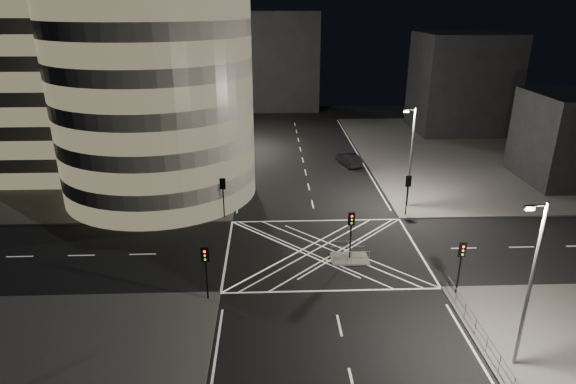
{
  "coord_description": "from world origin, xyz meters",
  "views": [
    {
      "loc": [
        -4.32,
        -35.54,
        19.44
      ],
      "look_at": [
        -2.7,
        5.98,
        3.0
      ],
      "focal_mm": 30.0,
      "sensor_mm": 36.0,
      "label": 1
    }
  ],
  "objects_px": {
    "street_lamp_left_far": "(232,111)",
    "street_lamp_right_near": "(530,282)",
    "central_island": "(349,259)",
    "traffic_signal_fr": "(408,188)",
    "traffic_signal_nl": "(206,264)",
    "traffic_signal_nr": "(461,259)",
    "traffic_signal_island": "(351,227)",
    "traffic_signal_fl": "(223,191)",
    "street_lamp_right_far": "(411,155)",
    "street_lamp_left_near": "(220,148)",
    "sedan": "(349,159)"
  },
  "relations": [
    {
      "from": "street_lamp_left_near",
      "to": "street_lamp_right_near",
      "type": "relative_size",
      "value": 1.0
    },
    {
      "from": "traffic_signal_nr",
      "to": "street_lamp_right_near",
      "type": "xyz_separation_m",
      "value": [
        0.64,
        -7.2,
        2.63
      ]
    },
    {
      "from": "traffic_signal_nr",
      "to": "street_lamp_left_near",
      "type": "bearing_deg",
      "value": 134.13
    },
    {
      "from": "traffic_signal_nr",
      "to": "traffic_signal_nl",
      "type": "bearing_deg",
      "value": 180.0
    },
    {
      "from": "central_island",
      "to": "traffic_signal_nr",
      "type": "xyz_separation_m",
      "value": [
        6.8,
        -5.3,
        2.84
      ]
    },
    {
      "from": "street_lamp_left_near",
      "to": "sedan",
      "type": "distance_m",
      "value": 19.1
    },
    {
      "from": "street_lamp_left_far",
      "to": "street_lamp_right_near",
      "type": "height_order",
      "value": "same"
    },
    {
      "from": "street_lamp_left_far",
      "to": "street_lamp_right_far",
      "type": "bearing_deg",
      "value": -48.06
    },
    {
      "from": "traffic_signal_fl",
      "to": "street_lamp_left_far",
      "type": "relative_size",
      "value": 0.4
    },
    {
      "from": "traffic_signal_nr",
      "to": "traffic_signal_fr",
      "type": "bearing_deg",
      "value": 90.0
    },
    {
      "from": "central_island",
      "to": "street_lamp_right_far",
      "type": "relative_size",
      "value": 0.3
    },
    {
      "from": "traffic_signal_fl",
      "to": "sedan",
      "type": "bearing_deg",
      "value": 47.35
    },
    {
      "from": "central_island",
      "to": "street_lamp_right_far",
      "type": "xyz_separation_m",
      "value": [
        7.44,
        10.5,
        5.47
      ]
    },
    {
      "from": "street_lamp_left_far",
      "to": "street_lamp_right_near",
      "type": "relative_size",
      "value": 1.0
    },
    {
      "from": "central_island",
      "to": "traffic_signal_nl",
      "type": "xyz_separation_m",
      "value": [
        -10.8,
        -5.3,
        2.84
      ]
    },
    {
      "from": "traffic_signal_fr",
      "to": "street_lamp_right_far",
      "type": "bearing_deg",
      "value": 73.89
    },
    {
      "from": "traffic_signal_nl",
      "to": "traffic_signal_nr",
      "type": "xyz_separation_m",
      "value": [
        17.6,
        0.0,
        0.0
      ]
    },
    {
      "from": "traffic_signal_nr",
      "to": "traffic_signal_island",
      "type": "xyz_separation_m",
      "value": [
        -6.8,
        5.3,
        0.0
      ]
    },
    {
      "from": "traffic_signal_fr",
      "to": "street_lamp_left_far",
      "type": "height_order",
      "value": "street_lamp_left_far"
    },
    {
      "from": "street_lamp_right_far",
      "to": "street_lamp_right_near",
      "type": "height_order",
      "value": "same"
    },
    {
      "from": "traffic_signal_fr",
      "to": "street_lamp_left_far",
      "type": "relative_size",
      "value": 0.4
    },
    {
      "from": "street_lamp_left_near",
      "to": "street_lamp_right_near",
      "type": "distance_m",
      "value": 32.13
    },
    {
      "from": "traffic_signal_nl",
      "to": "street_lamp_left_near",
      "type": "height_order",
      "value": "street_lamp_left_near"
    },
    {
      "from": "traffic_signal_island",
      "to": "street_lamp_left_near",
      "type": "bearing_deg",
      "value": 130.27
    },
    {
      "from": "traffic_signal_fr",
      "to": "traffic_signal_nr",
      "type": "bearing_deg",
      "value": -90.0
    },
    {
      "from": "traffic_signal_fl",
      "to": "traffic_signal_island",
      "type": "bearing_deg",
      "value": -37.54
    },
    {
      "from": "traffic_signal_fr",
      "to": "traffic_signal_nr",
      "type": "distance_m",
      "value": 13.6
    },
    {
      "from": "traffic_signal_fl",
      "to": "traffic_signal_nr",
      "type": "xyz_separation_m",
      "value": [
        17.6,
        -13.6,
        0.0
      ]
    },
    {
      "from": "traffic_signal_fr",
      "to": "street_lamp_left_far",
      "type": "distance_m",
      "value": 29.63
    },
    {
      "from": "traffic_signal_nl",
      "to": "street_lamp_right_near",
      "type": "distance_m",
      "value": 19.78
    },
    {
      "from": "central_island",
      "to": "street_lamp_left_far",
      "type": "xyz_separation_m",
      "value": [
        -11.44,
        31.5,
        5.47
      ]
    },
    {
      "from": "central_island",
      "to": "traffic_signal_fl",
      "type": "relative_size",
      "value": 0.75
    },
    {
      "from": "traffic_signal_island",
      "to": "street_lamp_left_far",
      "type": "relative_size",
      "value": 0.4
    },
    {
      "from": "traffic_signal_fr",
      "to": "street_lamp_left_near",
      "type": "xyz_separation_m",
      "value": [
        -18.24,
        5.2,
        2.63
      ]
    },
    {
      "from": "traffic_signal_nr",
      "to": "street_lamp_left_near",
      "type": "xyz_separation_m",
      "value": [
        -18.24,
        18.8,
        2.63
      ]
    },
    {
      "from": "central_island",
      "to": "traffic_signal_fr",
      "type": "xyz_separation_m",
      "value": [
        6.8,
        8.3,
        2.84
      ]
    },
    {
      "from": "traffic_signal_nl",
      "to": "traffic_signal_fr",
      "type": "relative_size",
      "value": 1.0
    },
    {
      "from": "street_lamp_left_near",
      "to": "street_lamp_left_far",
      "type": "bearing_deg",
      "value": 90.0
    },
    {
      "from": "traffic_signal_nl",
      "to": "sedan",
      "type": "relative_size",
      "value": 0.85
    },
    {
      "from": "central_island",
      "to": "street_lamp_left_far",
      "type": "bearing_deg",
      "value": 109.95
    },
    {
      "from": "street_lamp_left_far",
      "to": "street_lamp_right_far",
      "type": "relative_size",
      "value": 1.0
    },
    {
      "from": "central_island",
      "to": "street_lamp_right_near",
      "type": "height_order",
      "value": "street_lamp_right_near"
    },
    {
      "from": "street_lamp_right_near",
      "to": "traffic_signal_island",
      "type": "bearing_deg",
      "value": 120.75
    },
    {
      "from": "central_island",
      "to": "street_lamp_left_near",
      "type": "relative_size",
      "value": 0.3
    },
    {
      "from": "central_island",
      "to": "traffic_signal_fl",
      "type": "height_order",
      "value": "traffic_signal_fl"
    },
    {
      "from": "traffic_signal_fr",
      "to": "street_lamp_right_far",
      "type": "height_order",
      "value": "street_lamp_right_far"
    },
    {
      "from": "street_lamp_right_far",
      "to": "sedan",
      "type": "bearing_deg",
      "value": 105.23
    },
    {
      "from": "traffic_signal_fl",
      "to": "street_lamp_right_near",
      "type": "height_order",
      "value": "street_lamp_right_near"
    },
    {
      "from": "traffic_signal_fr",
      "to": "central_island",
      "type": "bearing_deg",
      "value": -129.33
    },
    {
      "from": "street_lamp_right_near",
      "to": "street_lamp_left_far",
      "type": "bearing_deg",
      "value": 113.21
    }
  ]
}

